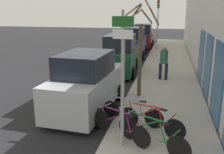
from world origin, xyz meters
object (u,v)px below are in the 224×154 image
at_px(signpost, 123,76).
at_px(parked_car_2, 133,43).
at_px(bicycle_1, 120,126).
at_px(bicycle_2, 151,121).
at_px(bicycle_0, 151,135).
at_px(parked_car_3, 143,37).
at_px(street_tree, 140,50).
at_px(parked_car_0, 87,84).
at_px(traffic_light, 158,18).
at_px(pedestrian_near, 164,60).
at_px(parked_car_1, 120,56).
at_px(bicycle_3, 132,112).

relative_size(signpost, parked_car_2, 0.74).
height_order(signpost, bicycle_1, signpost).
bearing_deg(parked_car_2, signpost, -84.34).
bearing_deg(bicycle_2, bicycle_0, -152.48).
bearing_deg(parked_car_3, street_tree, -85.76).
bearing_deg(signpost, parked_car_0, 125.80).
xyz_separation_m(parked_car_3, traffic_light, (1.54, -2.82, 1.98)).
bearing_deg(parked_car_0, parked_car_2, 93.06).
xyz_separation_m(bicycle_0, pedestrian_near, (0.05, 7.03, 0.65)).
relative_size(bicycle_0, pedestrian_near, 1.09).
distance_m(bicycle_2, parked_car_0, 3.05).
distance_m(parked_car_2, traffic_light, 3.55).
distance_m(signpost, bicycle_1, 1.62).
bearing_deg(parked_car_1, bicycle_1, -81.28).
bearing_deg(parked_car_2, parked_car_1, -91.01).
relative_size(bicycle_3, parked_car_1, 0.43).
height_order(bicycle_3, street_tree, street_tree).
distance_m(bicycle_2, parked_car_2, 13.82).
distance_m(bicycle_0, traffic_light, 17.05).
xyz_separation_m(parked_car_0, parked_car_2, (-0.04, 11.92, 0.07)).
bearing_deg(traffic_light, street_tree, -89.96).
bearing_deg(parked_car_0, bicycle_2, -30.37).
bearing_deg(pedestrian_near, bicycle_0, 95.79).
distance_m(street_tree, traffic_light, 12.71).
bearing_deg(bicycle_1, parked_car_0, 70.23).
distance_m(parked_car_1, pedestrian_near, 3.07).
distance_m(parked_car_2, parked_car_3, 5.20).
distance_m(bicycle_3, pedestrian_near, 5.70).
distance_m(parked_car_1, street_tree, 4.88).
distance_m(bicycle_0, pedestrian_near, 7.06).
bearing_deg(bicycle_1, bicycle_3, 22.65).
distance_m(bicycle_3, parked_car_0, 2.23).
height_order(bicycle_1, parked_car_1, parked_car_1).
relative_size(parked_car_0, parked_car_2, 0.93).
xyz_separation_m(bicycle_1, parked_car_3, (-1.52, 19.27, 0.54)).
bearing_deg(bicycle_1, parked_car_1, 43.33).
xyz_separation_m(bicycle_1, pedestrian_near, (0.95, 6.63, 0.67)).
xyz_separation_m(bicycle_2, parked_car_3, (-2.34, 18.77, 0.53)).
bearing_deg(parked_car_2, bicycle_1, -84.66).
xyz_separation_m(bicycle_1, parked_car_0, (-1.70, 2.15, 0.49)).
relative_size(signpost, bicycle_3, 1.73).
relative_size(parked_car_3, street_tree, 1.02).
bearing_deg(parked_car_0, traffic_light, 86.03).
bearing_deg(parked_car_3, bicycle_2, -84.36).
bearing_deg(parked_car_2, traffic_light, 51.82).
bearing_deg(bicycle_3, street_tree, 17.77).
xyz_separation_m(bicycle_2, parked_car_1, (-2.49, 7.73, 0.51)).
bearing_deg(pedestrian_near, signpost, 89.51).
relative_size(signpost, parked_car_3, 0.82).
bearing_deg(bicycle_2, pedestrian_near, 20.81).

